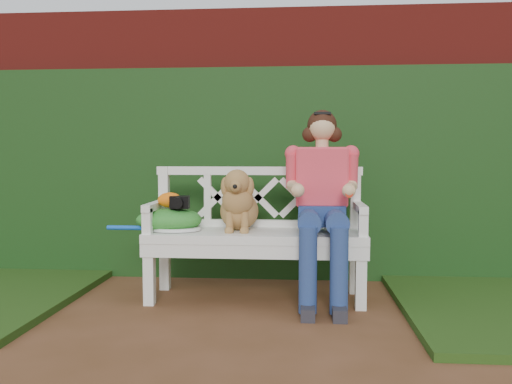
{
  "coord_description": "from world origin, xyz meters",
  "views": [
    {
      "loc": [
        0.45,
        -2.72,
        1.01
      ],
      "look_at": [
        0.14,
        1.0,
        0.75
      ],
      "focal_mm": 38.0,
      "sensor_mm": 36.0,
      "label": 1
    }
  ],
  "objects": [
    {
      "name": "ground",
      "position": [
        0.0,
        0.0,
        0.0
      ],
      "size": [
        60.0,
        60.0,
        0.0
      ],
      "primitive_type": "plane",
      "color": "#503019"
    },
    {
      "name": "brick_wall",
      "position": [
        0.0,
        1.9,
        1.1
      ],
      "size": [
        10.0,
        0.3,
        2.2
      ],
      "primitive_type": "cube",
      "color": "maroon",
      "rests_on": "ground"
    },
    {
      "name": "ivy_hedge",
      "position": [
        0.0,
        1.68,
        0.85
      ],
      "size": [
        10.0,
        0.18,
        1.7
      ],
      "primitive_type": "cube",
      "color": "#183510",
      "rests_on": "ground"
    },
    {
      "name": "garden_bench",
      "position": [
        0.14,
        1.0,
        0.24
      ],
      "size": [
        1.61,
        0.69,
        0.48
      ],
      "primitive_type": null,
      "rotation": [
        0.0,
        0.0,
        -0.06
      ],
      "color": "white",
      "rests_on": "ground"
    },
    {
      "name": "seated_woman",
      "position": [
        0.6,
        0.98,
        0.62
      ],
      "size": [
        0.74,
        0.84,
        1.24
      ],
      "primitive_type": null,
      "rotation": [
        0.0,
        0.0,
        0.36
      ],
      "color": "#E3264C",
      "rests_on": "ground"
    },
    {
      "name": "dog",
      "position": [
        0.02,
        1.0,
        0.7
      ],
      "size": [
        0.43,
        0.48,
        0.43
      ],
      "primitive_type": null,
      "rotation": [
        0.0,
        0.0,
        0.42
      ],
      "color": "#A87536",
      "rests_on": "garden_bench"
    },
    {
      "name": "tennis_racket",
      "position": [
        -0.45,
        0.95,
        0.5
      ],
      "size": [
        0.76,
        0.53,
        0.03
      ],
      "primitive_type": null,
      "rotation": [
        0.0,
        0.0,
        0.38
      ],
      "color": "white",
      "rests_on": "garden_bench"
    },
    {
      "name": "green_bag",
      "position": [
        -0.46,
        0.96,
        0.56
      ],
      "size": [
        0.56,
        0.5,
        0.16
      ],
      "primitive_type": null,
      "rotation": [
        0.0,
        0.0,
        0.39
      ],
      "color": "green",
      "rests_on": "garden_bench"
    },
    {
      "name": "camera_item",
      "position": [
        -0.38,
        0.95,
        0.68
      ],
      "size": [
        0.14,
        0.11,
        0.09
      ],
      "primitive_type": "cube",
      "rotation": [
        0.0,
        0.0,
        0.09
      ],
      "color": "black",
      "rests_on": "green_bag"
    },
    {
      "name": "baseball_glove",
      "position": [
        -0.46,
        0.99,
        0.69
      ],
      "size": [
        0.18,
        0.14,
        0.11
      ],
      "primitive_type": "ellipsoid",
      "rotation": [
        0.0,
        0.0,
        0.09
      ],
      "color": "orange",
      "rests_on": "green_bag"
    }
  ]
}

